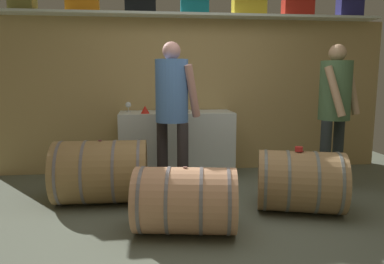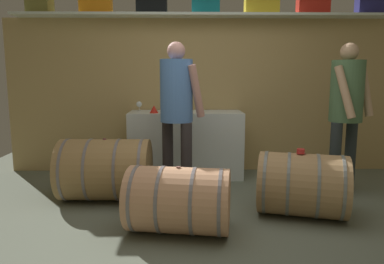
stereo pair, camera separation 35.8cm
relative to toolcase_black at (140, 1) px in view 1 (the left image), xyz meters
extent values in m
cube|color=#616858|center=(0.72, -1.45, -2.29)|extent=(6.62, 7.46, 0.02)
cube|color=tan|center=(0.72, 0.15, -1.23)|extent=(5.42, 0.10, 2.09)
cube|color=silver|center=(0.72, 0.00, -0.17)|extent=(4.99, 0.40, 0.03)
cube|color=black|center=(0.00, 0.00, 0.00)|extent=(0.39, 0.25, 0.31)
cube|color=#107988|center=(0.70, 0.00, 0.02)|extent=(0.37, 0.20, 0.35)
cube|color=yellow|center=(1.43, 0.00, 0.02)|extent=(0.44, 0.23, 0.35)
cube|color=red|center=(2.11, 0.00, -0.04)|extent=(0.41, 0.20, 0.23)
cube|color=navy|center=(2.86, 0.00, 0.02)|extent=(0.33, 0.20, 0.36)
cube|color=white|center=(0.44, -0.20, -1.85)|extent=(1.47, 0.57, 0.86)
cylinder|color=black|center=(0.35, -0.08, -1.30)|extent=(0.07, 0.07, 0.24)
sphere|color=black|center=(0.35, -0.08, -1.17)|extent=(0.07, 0.07, 0.07)
cylinder|color=black|center=(0.35, -0.08, -1.11)|extent=(0.03, 0.03, 0.09)
cylinder|color=white|center=(-0.19, -0.08, -1.41)|extent=(0.06, 0.06, 0.00)
cylinder|color=white|center=(-0.19, -0.08, -1.38)|extent=(0.01, 0.01, 0.06)
sphere|color=white|center=(-0.19, -0.08, -1.32)|extent=(0.08, 0.08, 0.08)
sphere|color=maroon|center=(-0.19, -0.08, -1.34)|extent=(0.05, 0.05, 0.05)
cone|color=red|center=(0.03, -0.35, -1.37)|extent=(0.11, 0.11, 0.10)
cylinder|color=#A37D51|center=(1.54, -1.63, -1.97)|extent=(0.95, 0.80, 0.60)
cylinder|color=slate|center=(1.22, -1.53, -1.97)|extent=(0.20, 0.59, 0.61)
cylinder|color=slate|center=(1.42, -1.59, -1.97)|extent=(0.20, 0.59, 0.61)
cylinder|color=slate|center=(1.67, -1.67, -1.97)|extent=(0.20, 0.59, 0.61)
cylinder|color=slate|center=(1.87, -1.73, -1.97)|extent=(0.20, 0.59, 0.61)
cylinder|color=brown|center=(1.54, -1.63, -1.67)|extent=(0.04, 0.04, 0.01)
cylinder|color=tan|center=(0.37, -1.98, -1.99)|extent=(0.94, 0.69, 0.56)
cylinder|color=slate|center=(0.01, -1.93, -1.99)|extent=(0.12, 0.57, 0.57)
cylinder|color=slate|center=(0.23, -1.96, -1.99)|extent=(0.12, 0.57, 0.57)
cylinder|color=slate|center=(0.50, -2.01, -1.99)|extent=(0.12, 0.57, 0.57)
cylinder|color=slate|center=(0.72, -2.04, -1.99)|extent=(0.12, 0.57, 0.57)
cylinder|color=brown|center=(0.37, -1.98, -1.70)|extent=(0.04, 0.04, 0.01)
cylinder|color=#9F7A48|center=(-0.43, -1.13, -1.94)|extent=(0.96, 0.68, 0.65)
cylinder|color=slate|center=(-0.83, -1.12, -1.94)|extent=(0.05, 0.67, 0.67)
cylinder|color=slate|center=(-0.58, -1.12, -1.94)|extent=(0.05, 0.67, 0.67)
cylinder|color=slate|center=(-0.28, -1.13, -1.94)|extent=(0.05, 0.67, 0.67)
cylinder|color=slate|center=(-0.03, -1.14, -1.94)|extent=(0.05, 0.67, 0.67)
cylinder|color=brown|center=(-0.43, -1.13, -1.61)|extent=(0.04, 0.04, 0.01)
cylinder|color=red|center=(1.51, -1.63, -1.65)|extent=(0.07, 0.07, 0.05)
cylinder|color=#343032|center=(0.44, -1.04, -1.86)|extent=(0.13, 0.13, 0.82)
cylinder|color=#343032|center=(0.23, -0.82, -1.86)|extent=(0.13, 0.13, 0.82)
cylinder|color=#5485D2|center=(0.33, -0.93, -1.11)|extent=(0.36, 0.36, 0.68)
sphere|color=tan|center=(0.33, -0.93, -0.68)|extent=(0.20, 0.20, 0.20)
cylinder|color=tan|center=(0.55, -1.00, -1.11)|extent=(0.22, 0.22, 0.58)
cylinder|color=tan|center=(0.26, -0.71, -1.11)|extent=(0.21, 0.21, 0.58)
cylinder|color=#293133|center=(2.10, -1.01, -1.87)|extent=(0.12, 0.12, 0.82)
cylinder|color=#293133|center=(2.35, -0.84, -1.87)|extent=(0.12, 0.12, 0.82)
cylinder|color=#4C6F48|center=(2.23, -0.93, -1.12)|extent=(0.36, 0.36, 0.68)
sphere|color=tan|center=(2.23, -0.93, -0.69)|extent=(0.20, 0.20, 0.20)
cylinder|color=tan|center=(2.12, -1.13, -1.12)|extent=(0.23, 0.27, 0.57)
cylinder|color=tan|center=(2.45, -0.90, -1.12)|extent=(0.19, 0.22, 0.58)
camera|label=1|loc=(0.06, -4.95, -0.94)|focal=34.30mm
camera|label=2|loc=(0.42, -4.98, -0.94)|focal=34.30mm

